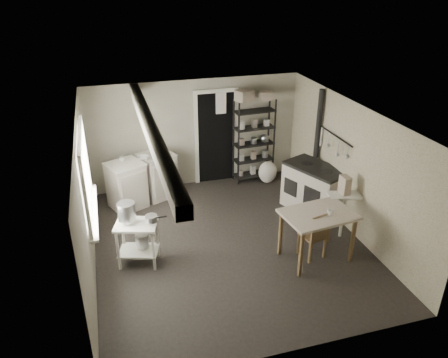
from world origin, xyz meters
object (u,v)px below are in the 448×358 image
object	(u,v)px
prep_table	(138,242)
work_table	(316,238)
shelf_rack	(254,140)
stockpot	(127,211)
chair	(313,231)
flour_sack	(268,172)
base_cabinets	(142,180)
stove	(314,190)

from	to	relation	value
prep_table	work_table	bearing A→B (deg)	-13.38
shelf_rack	work_table	size ratio (longest dim) A/B	1.65
stockpot	shelf_rack	bearing A→B (deg)	39.06
stockpot	chair	world-z (taller)	stockpot
shelf_rack	flour_sack	distance (m)	0.80
stockpot	work_table	xyz separation A→B (m)	(2.91, -0.73, -0.56)
shelf_rack	chair	world-z (taller)	shelf_rack
base_cabinets	work_table	xyz separation A→B (m)	(2.47, -2.75, -0.08)
base_cabinets	flour_sack	bearing A→B (deg)	-22.24
base_cabinets	chair	distance (m)	3.63
shelf_rack	chair	xyz separation A→B (m)	(-0.05, -3.03, -0.46)
work_table	chair	bearing A→B (deg)	114.88
base_cabinets	chair	xyz separation A→B (m)	(2.44, -2.68, 0.02)
shelf_rack	stockpot	bearing A→B (deg)	-144.94
stove	base_cabinets	bearing A→B (deg)	134.29
prep_table	stockpot	world-z (taller)	stockpot
work_table	chair	distance (m)	0.13
base_cabinets	work_table	size ratio (longest dim) A/B	1.28
shelf_rack	stove	distance (m)	1.85
stove	flour_sack	world-z (taller)	stove
chair	shelf_rack	bearing A→B (deg)	75.96
prep_table	stockpot	bearing A→B (deg)	151.67
stockpot	stove	size ratio (longest dim) A/B	0.25
stove	shelf_rack	bearing A→B (deg)	88.72
work_table	base_cabinets	bearing A→B (deg)	131.93
prep_table	flour_sack	bearing A→B (deg)	35.50
chair	work_table	bearing A→B (deg)	-78.26
chair	stockpot	bearing A→B (deg)	153.93
stockpot	chair	size ratio (longest dim) A/B	0.34
stove	work_table	world-z (taller)	stove
prep_table	work_table	size ratio (longest dim) A/B	0.66
shelf_rack	stove	xyz separation A→B (m)	(0.67, -1.65, -0.51)
stockpot	base_cabinets	bearing A→B (deg)	77.86
stockpot	chair	bearing A→B (deg)	-12.94
stove	chair	xyz separation A→B (m)	(-0.72, -1.38, 0.04)
shelf_rack	work_table	xyz separation A→B (m)	(-0.02, -3.10, -0.57)
chair	flour_sack	bearing A→B (deg)	70.63
work_table	chair	world-z (taller)	chair
prep_table	chair	size ratio (longest dim) A/B	0.86
flour_sack	stove	bearing A→B (deg)	-73.61
chair	flour_sack	size ratio (longest dim) A/B	1.73
prep_table	stove	size ratio (longest dim) A/B	0.62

